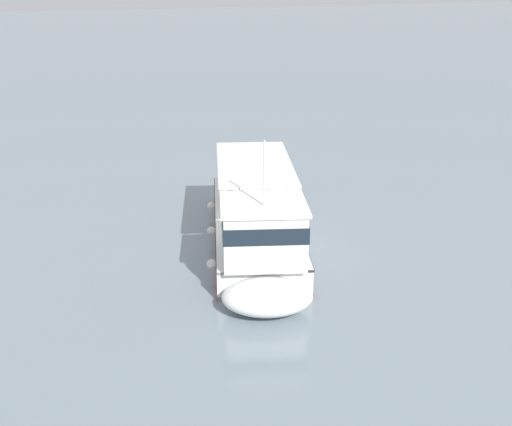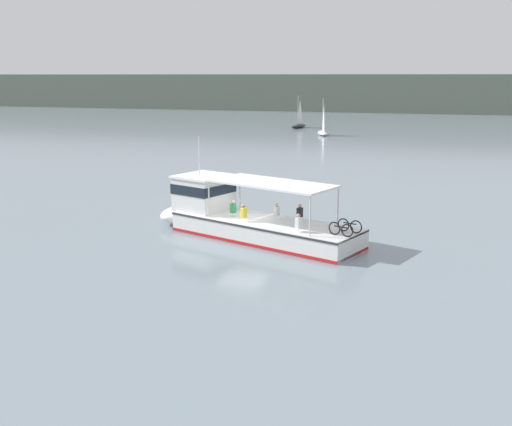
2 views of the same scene
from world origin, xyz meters
TOP-DOWN VIEW (x-y plane):
  - ground_plane at (0.00, 0.00)m, footprint 400.00×400.00m
  - distant_shoreline at (0.00, 128.96)m, footprint 400.00×28.00m
  - ferry_main at (-0.17, 0.48)m, footprint 13.00×7.22m
  - sailboat_off_bow at (-13.21, 69.82)m, footprint 2.48×4.99m
  - sailboat_near_starboard at (-6.86, 58.52)m, footprint 2.81×5.00m

SIDE VIEW (x-z plane):
  - ground_plane at x=0.00m, z-range 0.00..0.00m
  - sailboat_off_bow at x=-13.21m, z-range -2.16..3.24m
  - sailboat_near_starboard at x=-6.86m, z-range -2.16..3.24m
  - ferry_main at x=-0.17m, z-range -1.64..3.68m
  - distant_shoreline at x=0.00m, z-range 0.00..8.99m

